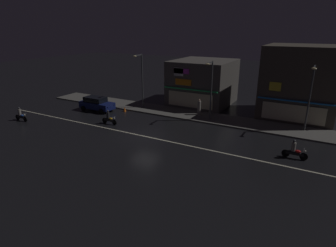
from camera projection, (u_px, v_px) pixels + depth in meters
The scene contains 14 objects.
ground_plane at pixel (145, 136), 26.18m from camera, with size 140.00×140.00×0.00m, color black.
lane_divider_stripe at pixel (145, 136), 26.18m from camera, with size 36.66×0.16×0.01m, color beige.
sidewalk_far at pixel (183, 114), 32.88m from camera, with size 38.59×3.77×0.14m, color #5B5954.
storefront_left_block at pixel (300, 82), 30.81m from camera, with size 7.62×7.23×7.88m.
storefront_center_block at pixel (203, 82), 36.83m from camera, with size 7.30×8.10×5.68m.
streetlamp_west at pixel (141, 76), 33.87m from camera, with size 0.44×1.64×6.55m.
streetlamp_mid at pixel (211, 86), 29.27m from camera, with size 0.44×1.64×6.26m.
streetlamp_east at pixel (310, 93), 25.94m from camera, with size 0.44×1.64×6.31m.
pedestrian_on_sidewalk at pixel (199, 108), 32.00m from camera, with size 0.39×0.39×1.82m.
parked_car_near_kerb at pixel (97, 104), 34.13m from camera, with size 4.30×1.98×1.67m.
motorcycle_lead at pixel (294, 151), 21.60m from camera, with size 1.90×0.60×1.52m.
motorcycle_following at pixel (109, 118), 29.36m from camera, with size 1.90×0.60×1.52m.
motorcycle_opposite_lane at pixel (21, 115), 30.42m from camera, with size 1.90×0.60×1.52m.
traffic_cone at pixel (125, 109), 33.86m from camera, with size 0.36×0.36×0.55m, color orange.
Camera 1 is at (13.74, -20.26, 9.61)m, focal length 30.00 mm.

